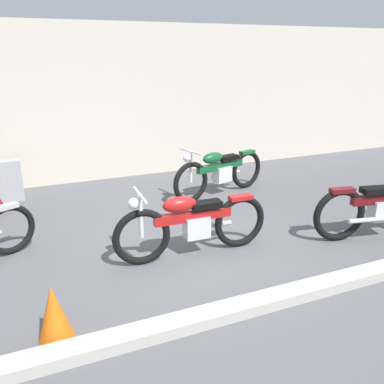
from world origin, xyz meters
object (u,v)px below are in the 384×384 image
(traffic_cone, at_px, (54,313))
(motorcycle_green, at_px, (219,171))
(stone_marker, at_px, (3,182))
(motorcycle_red, at_px, (192,223))

(traffic_cone, relative_size, motorcycle_green, 0.27)
(stone_marker, xyz_separation_m, traffic_cone, (0.46, -4.14, -0.09))
(stone_marker, height_order, motorcycle_green, motorcycle_green)
(motorcycle_green, bearing_deg, motorcycle_red, 40.40)
(motorcycle_red, bearing_deg, traffic_cone, 31.56)
(motorcycle_red, xyz_separation_m, motorcycle_green, (1.39, 1.98, 0.00))
(stone_marker, xyz_separation_m, motorcycle_green, (3.63, -1.13, 0.08))
(stone_marker, relative_size, motorcycle_green, 0.36)
(stone_marker, bearing_deg, motorcycle_green, -17.35)
(traffic_cone, distance_m, motorcycle_red, 2.06)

